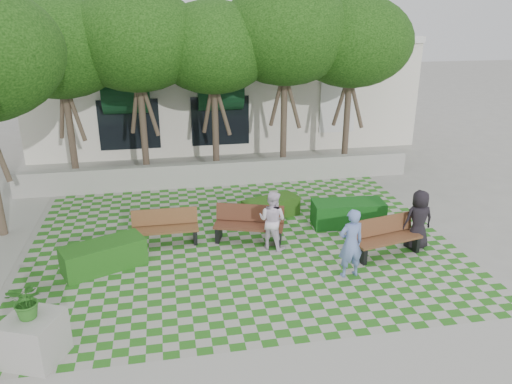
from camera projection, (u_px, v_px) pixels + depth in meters
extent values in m
plane|color=gray|center=(248.00, 260.00, 13.55)|extent=(90.00, 90.00, 0.00)
plane|color=#2B721E|center=(242.00, 244.00, 14.47)|extent=(12.00, 12.00, 0.00)
cube|color=#9E9B93|center=(291.00, 380.00, 9.23)|extent=(16.00, 2.00, 0.01)
cube|color=#9E9B93|center=(220.00, 173.00, 19.09)|extent=(15.00, 0.36, 0.90)
cube|color=brown|center=(387.00, 239.00, 13.67)|extent=(2.05, 1.02, 0.07)
cube|color=brown|center=(382.00, 225.00, 13.81)|extent=(1.95, 0.57, 0.49)
cube|color=black|center=(360.00, 253.00, 13.44)|extent=(0.23, 0.56, 0.48)
cube|color=black|center=(412.00, 242.00, 14.09)|extent=(0.23, 0.56, 0.48)
cube|color=#512B1B|center=(249.00, 226.00, 14.45)|extent=(2.09, 1.21, 0.07)
cube|color=#512B1B|center=(250.00, 213.00, 14.61)|extent=(1.95, 0.76, 0.50)
cube|color=black|center=(219.00, 232.00, 14.65)|extent=(0.28, 0.56, 0.49)
cube|color=black|center=(279.00, 236.00, 14.43)|extent=(0.28, 0.56, 0.49)
cube|color=brown|center=(165.00, 229.00, 14.31)|extent=(1.90, 0.59, 0.06)
cube|color=brown|center=(165.00, 216.00, 14.46)|extent=(1.89, 0.15, 0.47)
cube|color=black|center=(136.00, 239.00, 14.26)|extent=(0.11, 0.53, 0.46)
cube|color=black|center=(195.00, 235.00, 14.54)|extent=(0.11, 0.53, 0.46)
cube|color=#134717|center=(348.00, 213.00, 15.62)|extent=(2.27, 1.05, 0.78)
cube|color=#214713|center=(271.00, 208.00, 16.20)|extent=(1.98, 1.36, 0.64)
cube|color=#1B5115|center=(104.00, 256.00, 13.03)|extent=(2.26, 1.62, 0.74)
cube|color=#9E9B93|center=(35.00, 339.00, 9.63)|extent=(1.27, 1.27, 0.96)
imported|color=#2E6F22|center=(27.00, 300.00, 9.32)|extent=(0.85, 0.80, 0.75)
imported|color=#6D84C6|center=(351.00, 243.00, 12.48)|extent=(0.72, 0.52, 1.84)
imported|color=black|center=(419.00, 220.00, 13.99)|extent=(0.84, 0.55, 1.72)
imported|color=white|center=(272.00, 220.00, 13.98)|extent=(1.05, 1.03, 1.71)
cylinder|color=#47382B|center=(71.00, 136.00, 18.94)|extent=(0.26, 0.26, 3.64)
ellipsoid|color=#1E4C11|center=(59.00, 48.00, 17.79)|extent=(4.80, 4.80, 3.60)
cylinder|color=#47382B|center=(144.00, 131.00, 19.38)|extent=(0.26, 0.26, 3.81)
ellipsoid|color=#1E4C11|center=(136.00, 40.00, 18.17)|extent=(5.00, 5.00, 3.75)
cylinder|color=#47382B|center=(215.00, 131.00, 19.90)|extent=(0.26, 0.26, 3.58)
ellipsoid|color=#1E4C11|center=(213.00, 48.00, 18.77)|extent=(4.60, 4.60, 3.45)
cylinder|color=#47382B|center=(284.00, 124.00, 20.33)|extent=(0.26, 0.26, 3.92)
ellipsoid|color=#1E4C11|center=(285.00, 34.00, 19.09)|extent=(5.20, 5.20, 3.90)
cylinder|color=#47382B|center=(346.00, 123.00, 20.83)|extent=(0.26, 0.26, 3.70)
ellipsoid|color=#1E4C11|center=(352.00, 41.00, 19.67)|extent=(4.80, 4.80, 3.60)
cube|color=silver|center=(220.00, 87.00, 25.89)|extent=(18.00, 8.00, 5.00)
cube|color=white|center=(230.00, 42.00, 21.33)|extent=(18.00, 0.30, 0.30)
cube|color=black|center=(338.00, 103.00, 23.17)|extent=(1.40, 0.10, 2.40)
cylinder|color=#0E341A|center=(126.00, 92.00, 21.24)|extent=(3.00, 1.80, 1.80)
cube|color=black|center=(129.00, 125.00, 21.73)|extent=(2.60, 0.08, 2.20)
cylinder|color=#0E341A|center=(220.00, 90.00, 21.93)|extent=(3.00, 1.80, 1.80)
cube|color=black|center=(220.00, 121.00, 22.43)|extent=(2.60, 0.08, 2.20)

